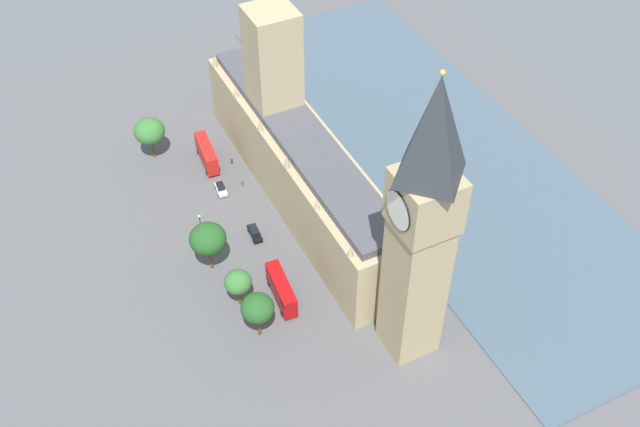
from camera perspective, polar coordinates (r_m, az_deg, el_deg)
ground_plane at (r=153.76m, az=-1.99°, el=0.91°), size 143.41×143.41×0.00m
river_thames at (r=167.28m, az=8.95°, el=4.61°), size 43.51×129.07×0.25m
parliament_building at (r=149.14m, az=-1.74°, el=4.45°), size 12.64×67.90×36.58m
clock_tower at (r=110.24m, az=7.70°, el=-0.80°), size 8.89×8.89×54.59m
double_decker_bus_opposite_hall at (r=162.78m, az=-8.55°, el=4.51°), size 3.49×10.69×4.75m
car_white_corner at (r=156.55m, az=-7.48°, el=1.88°), size 2.33×4.36×1.74m
car_black_trailing at (r=146.70m, az=-4.95°, el=-1.44°), size 2.12×4.90×1.74m
double_decker_bus_leading at (r=134.52m, az=-2.93°, el=-5.73°), size 3.50×10.69×4.75m
pedestrian_by_river_gate at (r=163.17m, az=-6.68°, el=3.96°), size 0.63×0.66×1.56m
pedestrian_kerbside at (r=157.63m, az=-5.87°, el=2.32°), size 0.57×0.64×1.54m
plane_tree_under_trees at (r=126.45m, az=-4.74°, el=-7.13°), size 5.69×5.69×9.50m
plane_tree_near_tower at (r=137.09m, az=-8.46°, el=-1.91°), size 6.76×6.76×10.57m
plane_tree_midblock at (r=163.92m, az=-12.75°, el=6.07°), size 6.53×6.53×9.72m
plane_tree_far_end at (r=132.04m, az=-6.21°, el=-5.17°), size 4.89×4.89×7.90m
street_lamp_slot_10 at (r=145.71m, az=-9.04°, el=-0.58°), size 0.56×0.56×5.68m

